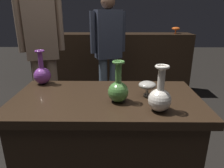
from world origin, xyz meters
TOP-DOWN VIEW (x-y plane):
  - display_plinth at (0.00, 0.00)m, footprint 1.20×0.64m
  - back_display_shelf at (0.00, 2.20)m, footprint 2.60×0.40m
  - vase_centerpiece at (0.07, -0.07)m, footprint 0.12×0.12m
  - vase_tall_behind at (0.30, -0.19)m, footprint 0.13×0.13m
  - vase_left_accent at (-0.49, 0.25)m, footprint 0.13×0.13m
  - vase_right_accent at (0.26, 0.02)m, footprint 0.11×0.11m
  - shelf_vase_far_right at (1.04, 2.20)m, footprint 0.13×0.13m
  - shelf_vase_far_left at (-1.04, 2.24)m, footprint 0.11×0.11m
  - visitor_center_back at (-0.03, 1.43)m, footprint 0.44×0.29m
  - visitor_near_left at (-0.72, 0.97)m, footprint 0.45×0.28m

SIDE VIEW (x-z plane):
  - display_plinth at x=0.00m, z-range 0.00..0.80m
  - back_display_shelf at x=0.00m, z-range 0.00..0.99m
  - vase_right_accent at x=0.26m, z-range 0.82..0.92m
  - vase_left_accent at x=-0.49m, z-range 0.75..1.00m
  - vase_centerpiece at x=0.07m, z-range 0.75..1.00m
  - vase_tall_behind at x=0.30m, z-range 0.75..1.01m
  - visitor_center_back at x=-0.03m, z-range 0.13..1.65m
  - visitor_near_left at x=-0.72m, z-range 0.16..1.85m
  - shelf_vase_far_left at x=-1.04m, z-range 0.96..1.15m
  - shelf_vase_far_right at x=1.04m, z-range 1.01..1.12m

